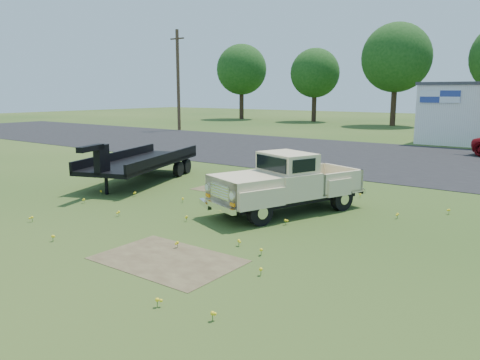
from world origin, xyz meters
name	(u,v)px	position (x,y,z in m)	size (l,w,h in m)	color
ground	(206,218)	(0.00, 0.00, 0.00)	(140.00, 140.00, 0.00)	#284716
asphalt_lot	(388,158)	(0.00, 15.00, 0.00)	(90.00, 14.00, 0.02)	black
dirt_patch_a	(168,260)	(1.50, -3.00, 0.00)	(3.00, 2.00, 0.01)	#4F3E2A
dirt_patch_b	(226,189)	(-2.00, 3.50, 0.00)	(2.20, 1.60, 0.01)	#4F3E2A
utility_pole_west	(178,80)	(-22.00, 22.00, 4.60)	(1.60, 0.30, 9.00)	#4D3123
treeline_a	(242,70)	(-28.00, 40.00, 6.30)	(6.40, 6.40, 9.52)	#362518
treeline_b	(315,73)	(-18.00, 41.00, 5.67)	(5.76, 5.76, 8.57)	#362518
treeline_c	(396,58)	(-8.00, 39.50, 6.93)	(7.04, 7.04, 10.47)	#362518
vintage_pickup_truck	(287,182)	(1.45, 2.00, 0.89)	(1.91, 4.91, 1.78)	beige
flatbed_trailer	(141,159)	(-5.66, 2.73, 0.90)	(2.21, 6.62, 1.81)	black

